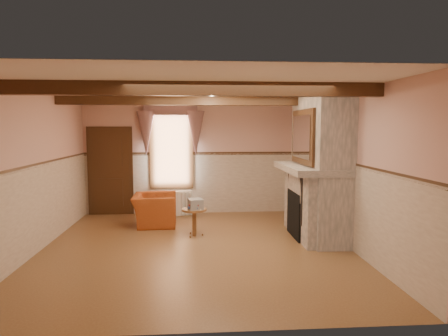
{
  "coord_description": "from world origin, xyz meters",
  "views": [
    {
      "loc": [
        0.0,
        -7.0,
        2.15
      ],
      "look_at": [
        0.56,
        0.8,
        1.35
      ],
      "focal_mm": 32.0,
      "sensor_mm": 36.0,
      "label": 1
    }
  ],
  "objects": [
    {
      "name": "mantel",
      "position": [
        2.24,
        0.6,
        1.36
      ],
      "size": [
        1.05,
        2.05,
        0.12
      ],
      "primitive_type": "cube",
      "color": "gray",
      "rests_on": "fireplace"
    },
    {
      "name": "book_stack",
      "position": [
        -0.01,
        0.77,
        0.65
      ],
      "size": [
        0.33,
        0.37,
        0.2
      ],
      "primitive_type": "cube",
      "rotation": [
        0.0,
        0.0,
        0.23
      ],
      "color": "#B7AD8C",
      "rests_on": "side_table"
    },
    {
      "name": "wall_front",
      "position": [
        0.0,
        -3.0,
        1.4
      ],
      "size": [
        5.5,
        0.02,
        2.8
      ],
      "primitive_type": "cube",
      "color": "#D3A092",
      "rests_on": "floor"
    },
    {
      "name": "chair_rail",
      "position": [
        0.0,
        0.0,
        1.5
      ],
      "size": [
        5.5,
        6.0,
        0.08
      ],
      "primitive_type": null,
      "color": "black",
      "rests_on": "wainscot"
    },
    {
      "name": "armchair",
      "position": [
        -0.91,
        1.77,
        0.34
      ],
      "size": [
        0.95,
        1.08,
        0.68
      ],
      "primitive_type": "imported",
      "rotation": [
        0.0,
        0.0,
        1.6
      ],
      "color": "#994219",
      "rests_on": "floor"
    },
    {
      "name": "jar_yellow",
      "position": [
        2.24,
        -0.02,
        1.48
      ],
      "size": [
        0.06,
        0.06,
        0.12
      ],
      "primitive_type": "cylinder",
      "color": "gold",
      "rests_on": "mantel"
    },
    {
      "name": "ceiling",
      "position": [
        0.0,
        0.0,
        2.8
      ],
      "size": [
        5.5,
        6.0,
        0.01
      ],
      "primitive_type": "cube",
      "color": "silver",
      "rests_on": "wall_back"
    },
    {
      "name": "bowl",
      "position": [
        2.24,
        0.61,
        1.46
      ],
      "size": [
        0.34,
        0.34,
        0.08
      ],
      "primitive_type": "imported",
      "color": "brown",
      "rests_on": "mantel"
    },
    {
      "name": "ceiling_beam_front",
      "position": [
        0.0,
        -1.2,
        2.7
      ],
      "size": [
        5.5,
        0.18,
        0.2
      ],
      "primitive_type": "cube",
      "color": "black",
      "rests_on": "ceiling"
    },
    {
      "name": "ceiling_beam_back",
      "position": [
        0.0,
        1.2,
        2.7
      ],
      "size": [
        5.5,
        0.18,
        0.2
      ],
      "primitive_type": "cube",
      "color": "black",
      "rests_on": "ceiling"
    },
    {
      "name": "floor",
      "position": [
        0.0,
        0.0,
        0.0
      ],
      "size": [
        5.5,
        6.0,
        0.01
      ],
      "primitive_type": "cube",
      "color": "brown",
      "rests_on": "ground"
    },
    {
      "name": "oil_lamp",
      "position": [
        2.24,
        1.15,
        1.56
      ],
      "size": [
        0.11,
        0.11,
        0.28
      ],
      "primitive_type": "cylinder",
      "color": "gold",
      "rests_on": "mantel"
    },
    {
      "name": "window",
      "position": [
        -0.6,
        2.97,
        1.65
      ],
      "size": [
        1.06,
        0.08,
        2.02
      ],
      "primitive_type": "cube",
      "color": "white",
      "rests_on": "wall_back"
    },
    {
      "name": "wall_left",
      "position": [
        -2.75,
        0.0,
        1.4
      ],
      "size": [
        0.02,
        6.0,
        2.8
      ],
      "primitive_type": "cube",
      "color": "#D3A092",
      "rests_on": "floor"
    },
    {
      "name": "window_drapes",
      "position": [
        -0.6,
        2.88,
        2.25
      ],
      "size": [
        1.3,
        0.14,
        1.4
      ],
      "primitive_type": "cube",
      "color": "gray",
      "rests_on": "wall_back"
    },
    {
      "name": "door",
      "position": [
        -2.1,
        2.94,
        1.05
      ],
      "size": [
        1.1,
        0.1,
        2.1
      ],
      "primitive_type": "cube",
      "color": "black",
      "rests_on": "floor"
    },
    {
      "name": "side_table",
      "position": [
        -0.03,
        0.79,
        0.28
      ],
      "size": [
        0.56,
        0.56,
        0.55
      ],
      "primitive_type": "cylinder",
      "rotation": [
        0.0,
        0.0,
        -0.15
      ],
      "color": "brown",
      "rests_on": "floor"
    },
    {
      "name": "radiator",
      "position": [
        -0.44,
        2.7,
        0.3
      ],
      "size": [
        0.72,
        0.39,
        0.6
      ],
      "primitive_type": "cube",
      "rotation": [
        0.0,
        0.0,
        0.32
      ],
      "color": "white",
      "rests_on": "floor"
    },
    {
      "name": "candle_red",
      "position": [
        2.24,
        -0.04,
        1.5
      ],
      "size": [
        0.06,
        0.06,
        0.16
      ],
      "primitive_type": "cylinder",
      "color": "#9C2313",
      "rests_on": "mantel"
    },
    {
      "name": "fireplace",
      "position": [
        2.42,
        0.6,
        1.4
      ],
      "size": [
        0.85,
        2.0,
        2.8
      ],
      "primitive_type": "cube",
      "color": "gray",
      "rests_on": "floor"
    },
    {
      "name": "wall_right",
      "position": [
        2.75,
        0.0,
        1.4
      ],
      "size": [
        0.02,
        6.0,
        2.8
      ],
      "primitive_type": "cube",
      "color": "#D3A092",
      "rests_on": "floor"
    },
    {
      "name": "wainscot",
      "position": [
        0.0,
        0.0,
        0.75
      ],
      "size": [
        5.5,
        6.0,
        1.5
      ],
      "primitive_type": null,
      "color": "beige",
      "rests_on": "floor"
    },
    {
      "name": "wall_back",
      "position": [
        0.0,
        3.0,
        1.4
      ],
      "size": [
        5.5,
        0.02,
        2.8
      ],
      "primitive_type": "cube",
      "color": "#D3A092",
      "rests_on": "floor"
    },
    {
      "name": "overmantel_mirror",
      "position": [
        2.06,
        0.6,
        1.97
      ],
      "size": [
        0.06,
        1.44,
        1.04
      ],
      "primitive_type": "cube",
      "color": "silver",
      "rests_on": "fireplace"
    },
    {
      "name": "firebox",
      "position": [
        2.0,
        0.6,
        0.45
      ],
      "size": [
        0.2,
        0.95,
        0.9
      ],
      "primitive_type": "cube",
      "color": "black",
      "rests_on": "floor"
    },
    {
      "name": "mantel_clock",
      "position": [
        2.24,
        1.33,
        1.52
      ],
      "size": [
        0.14,
        0.24,
        0.2
      ],
      "primitive_type": "cube",
      "color": "black",
      "rests_on": "mantel"
    }
  ]
}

